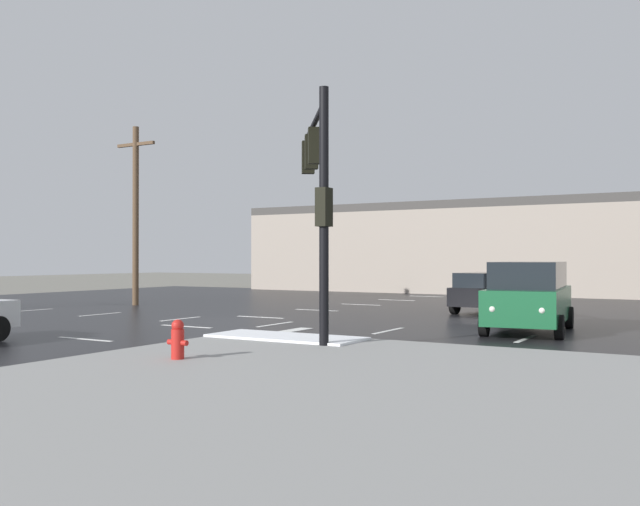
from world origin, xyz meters
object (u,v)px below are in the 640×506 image
sedan_black (491,292)px  suv_green (529,295)px  fire_hydrant (178,339)px  traffic_signal_mast (317,175)px  utility_pole_far (136,212)px

sedan_black → suv_green: (3.06, -6.47, 0.24)m
fire_hydrant → sedan_black: 16.40m
traffic_signal_mast → fire_hydrant: 6.00m
traffic_signal_mast → fire_hydrant: traffic_signal_mast is taller
traffic_signal_mast → utility_pole_far: utility_pole_far is taller
traffic_signal_mast → fire_hydrant: size_ratio=7.55×
fire_hydrant → suv_green: size_ratio=0.16×
suv_green → utility_pole_far: utility_pole_far is taller
traffic_signal_mast → sedan_black: size_ratio=1.29×
utility_pole_far → suv_green: bearing=-8.7°
sedan_black → suv_green: 7.16m
traffic_signal_mast → utility_pole_far: (-14.31, 7.99, 0.01)m
traffic_signal_mast → suv_green: size_ratio=1.20×
fire_hydrant → utility_pole_far: utility_pole_far is taller
sedan_black → utility_pole_far: bearing=108.3°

